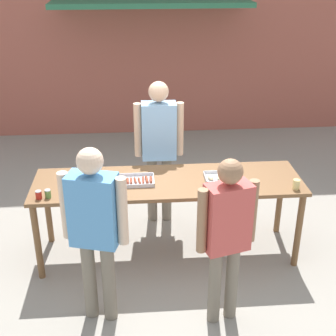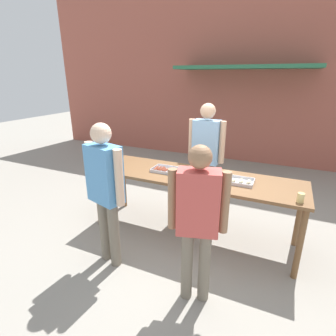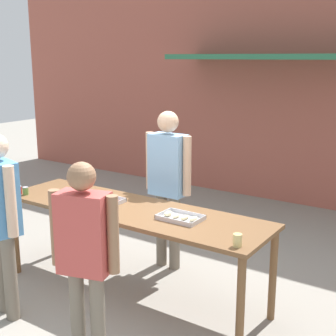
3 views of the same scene
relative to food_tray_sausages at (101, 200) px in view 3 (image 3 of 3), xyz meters
The scene contains 11 objects.
ground_plane 1.02m from the food_tray_sausages, ahead, with size 24.00×24.00×0.00m, color gray.
building_facade_back 4.21m from the food_tray_sausages, 84.65° to the left, with size 12.00×1.11×4.50m.
serving_table 0.39m from the food_tray_sausages, ahead, with size 2.90×0.82×0.93m.
food_tray_sausages is the anchor object (origin of this frame).
food_tray_buns 0.97m from the food_tray_sausages, ahead, with size 0.40×0.27×0.06m.
condiment_jar_mustard 0.99m from the food_tray_sausages, 163.04° to the right, with size 0.06×0.06×0.09m.
condiment_jar_ketchup 0.90m from the food_tray_sausages, 162.44° to the right, with size 0.06×0.06×0.09m.
beer_cup 1.71m from the food_tray_sausages, ahead, with size 0.07×0.07×0.10m.
person_server_behind_table 0.84m from the food_tray_sausages, 66.94° to the left, with size 0.59×0.24×1.82m.
person_customer_holding_hotdog 1.03m from the food_tray_sausages, 109.53° to the right, with size 0.59×0.33×1.75m.
person_customer_with_cup 1.34m from the food_tray_sausages, 53.43° to the right, with size 0.55×0.31×1.66m.
Camera 3 is at (2.79, -3.47, 2.40)m, focal length 50.00 mm.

